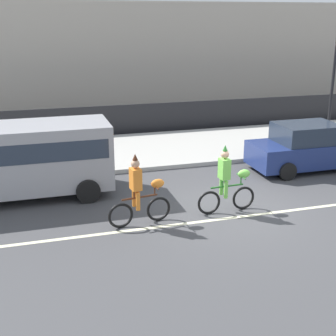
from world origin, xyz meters
TOP-DOWN VIEW (x-y plane):
  - ground_plane at (0.00, 0.00)m, footprint 80.00×80.00m
  - road_centre_line at (0.00, -0.50)m, footprint 36.00×0.14m
  - sidewalk_curb at (0.00, 6.50)m, footprint 60.00×5.00m
  - fence_line at (0.00, 9.40)m, footprint 40.00×0.08m
  - building_backdrop at (3.52, 18.00)m, footprint 28.00×8.00m
  - parade_cyclist_orange at (-2.66, -0.19)m, footprint 1.71×0.52m
  - parade_cyclist_lime at (-0.19, -0.05)m, footprint 1.72×0.50m
  - parked_van_grey at (-5.39, 2.70)m, footprint 5.00×2.22m
  - parked_car_navy at (4.03, 2.69)m, footprint 4.10×1.92m

SIDE VIEW (x-z plane):
  - ground_plane at x=0.00m, z-range 0.00..0.00m
  - road_centre_line at x=0.00m, z-range 0.00..0.01m
  - sidewalk_curb at x=0.00m, z-range 0.00..0.15m
  - fence_line at x=0.00m, z-range 0.00..1.40m
  - parked_car_navy at x=4.03m, z-range -0.04..1.60m
  - parade_cyclist_orange at x=-2.66m, z-range -0.12..1.80m
  - parade_cyclist_lime at x=-0.19m, z-range -0.12..1.80m
  - parked_van_grey at x=-5.39m, z-range 0.19..2.37m
  - building_backdrop at x=3.52m, z-range 0.00..5.95m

